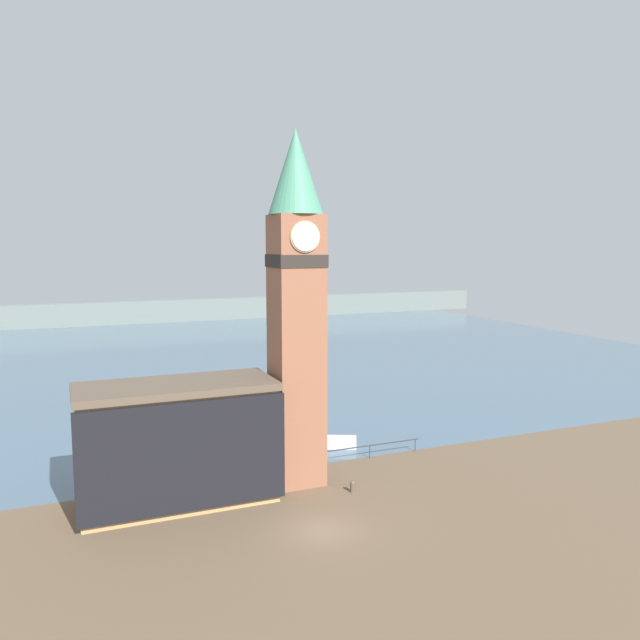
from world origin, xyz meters
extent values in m
plane|color=brown|center=(0.00, 0.00, 0.00)|extent=(160.00, 160.00, 0.00)
cube|color=slate|center=(0.00, 70.95, 0.00)|extent=(160.00, 120.00, 0.00)
cube|color=slate|center=(0.00, 110.95, 2.50)|extent=(180.00, 3.00, 5.00)
cube|color=#333338|center=(8.78, 10.70, 1.05)|extent=(9.34, 0.08, 0.08)
cylinder|color=#333338|center=(4.41, 10.70, 0.53)|extent=(0.07, 0.07, 1.05)
cylinder|color=#333338|center=(8.78, 10.70, 0.53)|extent=(0.07, 0.07, 1.05)
cylinder|color=#333338|center=(13.15, 10.70, 0.53)|extent=(0.07, 0.07, 1.05)
cube|color=#935B42|center=(1.39, 8.24, 9.88)|extent=(3.44, 3.44, 19.75)
cube|color=#2D2823|center=(1.39, 8.24, 16.46)|extent=(3.56, 3.56, 0.90)
cylinder|color=tan|center=(1.39, 6.46, 18.16)|extent=(2.19, 0.12, 2.19)
cylinder|color=silver|center=(1.39, 6.37, 18.16)|extent=(1.99, 0.12, 1.99)
cylinder|color=tan|center=(3.17, 8.24, 18.16)|extent=(0.12, 2.19, 2.19)
cylinder|color=silver|center=(3.26, 8.24, 18.16)|extent=(0.12, 1.99, 1.99)
cone|color=#4C9375|center=(1.39, 8.24, 22.75)|extent=(3.96, 3.96, 6.00)
cube|color=tan|center=(-7.44, 7.92, 3.92)|extent=(12.87, 5.47, 7.85)
cube|color=brown|center=(-7.44, 7.92, 8.10)|extent=(13.27, 5.87, 0.50)
cube|color=black|center=(-7.44, 5.03, 4.08)|extent=(13.37, 0.30, 7.22)
cube|color=silver|center=(6.00, 14.98, 0.43)|extent=(6.53, 4.13, 0.87)
cube|color=silver|center=(4.94, 15.49, 1.30)|extent=(3.04, 2.16, 0.86)
cylinder|color=brown|center=(4.30, 4.74, 0.33)|extent=(0.32, 0.32, 0.66)
sphere|color=brown|center=(4.30, 4.74, 0.66)|extent=(0.34, 0.34, 0.34)
camera|label=1|loc=(-14.41, -33.84, 17.61)|focal=35.00mm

